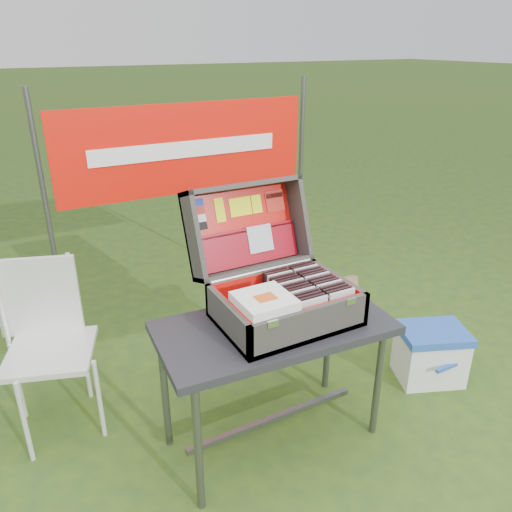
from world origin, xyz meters
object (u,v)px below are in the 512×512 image
suitcase (280,262)px  chair (51,355)px  cooler (430,354)px  table (273,384)px  cardboard_box (334,310)px

suitcase → chair: size_ratio=0.69×
suitcase → cooler: 1.30m
table → cardboard_box: (0.86, 0.65, -0.14)m
suitcase → cooler: bearing=-4.6°
cooler → cardboard_box: 0.71m
cooler → chair: bearing=-175.1°
table → cooler: bearing=3.1°
table → cooler: size_ratio=2.83×
cooler → suitcase: bearing=-162.6°
suitcase → cardboard_box: (0.80, 0.58, -0.76)m
table → cooler: 1.11m
table → cooler: (1.09, -0.02, -0.17)m
cardboard_box → table: bearing=-140.7°
chair → cooler: bearing=1.4°
chair → table: bearing=-14.3°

